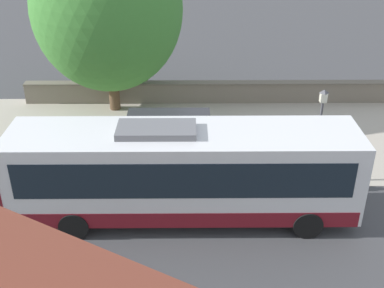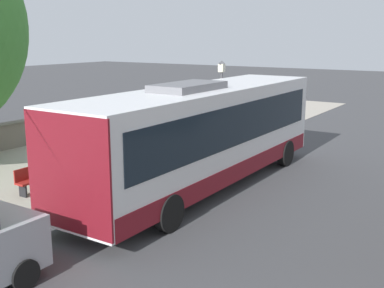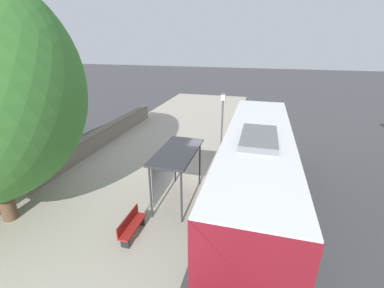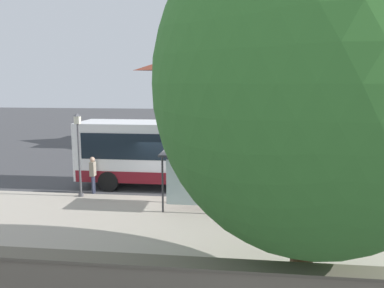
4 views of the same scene
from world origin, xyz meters
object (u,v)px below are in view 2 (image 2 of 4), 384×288
at_px(bus, 203,133).
at_px(pedestrian, 229,129).
at_px(street_lamp_near, 221,97).
at_px(bench, 37,178).
at_px(bus_shelter, 111,121).

relative_size(bus, pedestrian, 6.58).
xyz_separation_m(pedestrian, street_lamp_near, (-0.62, 0.37, 1.28)).
bearing_deg(bus, bench, -141.70).
xyz_separation_m(bus, bench, (-4.21, -3.33, -1.36)).
relative_size(bus_shelter, pedestrian, 1.86).
height_order(bus, street_lamp_near, street_lamp_near).
xyz_separation_m(bus_shelter, street_lamp_near, (1.19, 5.74, 0.34)).
relative_size(bench, street_lamp_near, 0.39).
xyz_separation_m(bench, street_lamp_near, (1.96, 8.46, 1.87)).
height_order(bench, street_lamp_near, street_lamp_near).
bearing_deg(street_lamp_near, bus_shelter, -101.73).
relative_size(bus, bus_shelter, 3.54).
height_order(pedestrian, bench, pedestrian).
bearing_deg(bus_shelter, pedestrian, 71.32).
xyz_separation_m(bus, bus_shelter, (-3.44, -0.61, 0.17)).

